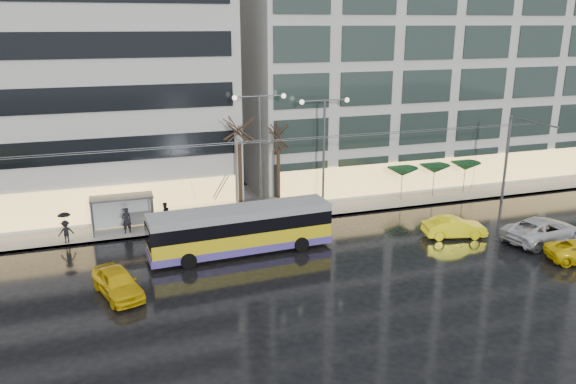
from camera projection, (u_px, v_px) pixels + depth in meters
name	position (u px, v px, depth m)	size (l,w,h in m)	color
ground	(279.00, 279.00, 32.01)	(140.00, 140.00, 0.00)	black
sidewalk	(250.00, 203.00, 45.31)	(80.00, 10.00, 0.15)	gray
kerb	(268.00, 223.00, 40.81)	(80.00, 0.10, 0.15)	slate
building_right	(414.00, 39.00, 51.36)	(32.00, 14.00, 25.00)	#B9B7B1
trolleybus	(241.00, 231.00, 35.34)	(11.67, 4.67, 5.36)	gold
catenary	(258.00, 172.00, 38.30)	(42.24, 5.12, 7.00)	#595B60
bus_shelter	(116.00, 206.00, 38.62)	(4.20, 1.60, 2.51)	#595B60
street_lamp_near	(260.00, 139.00, 40.70)	(3.96, 0.36, 9.03)	#595B60
street_lamp_far	(324.00, 138.00, 42.29)	(3.96, 0.36, 8.53)	#595B60
tree_a	(239.00, 124.00, 40.11)	(3.20, 3.20, 8.40)	black
tree_b	(278.00, 131.00, 41.40)	(3.20, 3.20, 7.70)	black
parasol_a	(402.00, 172.00, 45.52)	(2.50, 2.50, 2.65)	#595B60
parasol_b	(434.00, 169.00, 46.43)	(2.50, 2.50, 2.65)	#595B60
parasol_c	(465.00, 166.00, 47.33)	(2.50, 2.50, 2.65)	#595B60
taxi_a	(118.00, 283.00, 29.94)	(1.76, 4.36, 1.49)	#DCB30B
taxi_b	(454.00, 227.00, 38.16)	(1.48, 4.24, 1.40)	#FFF10D
sedan_silver	(542.00, 230.00, 37.38)	(2.66, 5.78, 1.61)	silver
pedestrian_a	(126.00, 213.00, 38.29)	(1.20, 1.22, 2.19)	black
pedestrian_b	(165.00, 214.00, 40.01)	(0.97, 0.85, 1.68)	black
pedestrian_c	(65.00, 226.00, 36.68)	(1.10, 1.00, 2.11)	black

